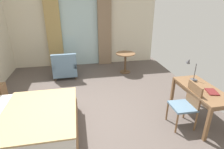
# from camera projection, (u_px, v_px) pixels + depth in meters

# --- Properties ---
(ground) EXTENTS (5.86, 7.78, 0.10)m
(ground) POSITION_uv_depth(u_px,v_px,m) (95.00, 118.00, 4.13)
(ground) COLOR #564C47
(wall_back) EXTENTS (5.46, 0.12, 2.82)m
(wall_back) POSITION_uv_depth(u_px,v_px,m) (84.00, 28.00, 6.85)
(wall_back) COLOR beige
(wall_back) RESTS_ON ground
(balcony_glass_door) EXTENTS (1.39, 0.02, 2.48)m
(balcony_glass_door) POSITION_uv_depth(u_px,v_px,m) (80.00, 33.00, 6.82)
(balcony_glass_door) COLOR silver
(balcony_glass_door) RESTS_ON ground
(curtain_panel_left) EXTENTS (0.52, 0.10, 2.53)m
(curtain_panel_left) POSITION_uv_depth(u_px,v_px,m) (54.00, 33.00, 6.56)
(curtain_panel_left) COLOR tan
(curtain_panel_left) RESTS_ON ground
(curtain_panel_right) EXTENTS (0.50, 0.10, 2.53)m
(curtain_panel_right) POSITION_uv_depth(u_px,v_px,m) (105.00, 32.00, 6.87)
(curtain_panel_right) COLOR #897056
(curtain_panel_right) RESTS_ON ground
(bed) EXTENTS (2.05, 1.72, 1.07)m
(bed) POSITION_uv_depth(u_px,v_px,m) (18.00, 125.00, 3.35)
(bed) COLOR brown
(bed) RESTS_ON ground
(writing_desk) EXTENTS (0.63, 1.33, 0.74)m
(writing_desk) POSITION_uv_depth(u_px,v_px,m) (202.00, 92.00, 3.78)
(writing_desk) COLOR brown
(writing_desk) RESTS_ON ground
(desk_chair) EXTENTS (0.45, 0.46, 0.93)m
(desk_chair) POSITION_uv_depth(u_px,v_px,m) (187.00, 103.00, 3.64)
(desk_chair) COLOR slate
(desk_chair) RESTS_ON ground
(desk_lamp) EXTENTS (0.27, 0.25, 0.49)m
(desk_lamp) POSITION_uv_depth(u_px,v_px,m) (190.00, 67.00, 4.06)
(desk_lamp) COLOR #4C4C51
(desk_lamp) RESTS_ON writing_desk
(closed_book) EXTENTS (0.25, 0.32, 0.02)m
(closed_book) POSITION_uv_depth(u_px,v_px,m) (212.00, 92.00, 3.59)
(closed_book) COLOR maroon
(closed_book) RESTS_ON writing_desk
(armchair_by_window) EXTENTS (0.78, 0.81, 0.86)m
(armchair_by_window) POSITION_uv_depth(u_px,v_px,m) (65.00, 67.00, 6.01)
(armchair_by_window) COLOR slate
(armchair_by_window) RESTS_ON ground
(round_cafe_table) EXTENTS (0.66, 0.66, 0.70)m
(round_cafe_table) POSITION_uv_depth(u_px,v_px,m) (125.00, 58.00, 6.32)
(round_cafe_table) COLOR brown
(round_cafe_table) RESTS_ON ground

